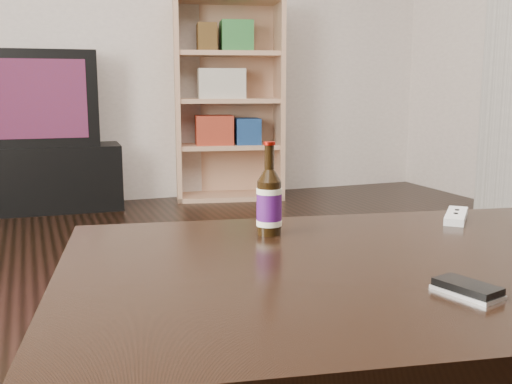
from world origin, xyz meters
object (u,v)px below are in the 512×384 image
object	(u,v)px
phone	(467,289)
coffee_table	(430,293)
beer_bottle	(269,202)
tv	(32,98)
remote	(456,216)
tv_stand	(37,177)
bookshelf	(227,96)

from	to	relation	value
phone	coffee_table	bearing A→B (deg)	54.32
coffee_table	beer_bottle	bearing A→B (deg)	127.41
tv	remote	world-z (taller)	tv
tv_stand	remote	world-z (taller)	remote
tv	phone	xyz separation A→B (m)	(0.58, -3.52, -0.22)
tv_stand	remote	bearing A→B (deg)	-70.84
coffee_table	phone	distance (m)	0.20
tv	coffee_table	size ratio (longest dim) A/B	0.57
tv_stand	bookshelf	bearing A→B (deg)	0.14
tv_stand	remote	xyz separation A→B (m)	(0.90, -3.10, 0.30)
bookshelf	beer_bottle	distance (m)	3.14
coffee_table	beer_bottle	size ratio (longest dim) A/B	7.37
phone	beer_bottle	bearing A→B (deg)	93.06
bookshelf	coffee_table	bearing A→B (deg)	-89.73
bookshelf	phone	size ratio (longest dim) A/B	12.72
phone	remote	distance (m)	0.54
tv_stand	bookshelf	distance (m)	1.42
tv_stand	remote	size ratio (longest dim) A/B	7.43
tv_stand	bookshelf	xyz separation A→B (m)	(1.32, -0.06, 0.53)
bookshelf	phone	bearing A→B (deg)	-90.24
bookshelf	tv_stand	bearing A→B (deg)	-170.85
bookshelf	coffee_table	world-z (taller)	bookshelf
phone	remote	size ratio (longest dim) A/B	0.77
bookshelf	remote	distance (m)	3.07
bookshelf	phone	world-z (taller)	bookshelf
tv	beer_bottle	bearing A→B (deg)	-79.06
tv_stand	coffee_table	distance (m)	3.42
phone	remote	world-z (taller)	remote
tv	phone	world-z (taller)	tv
tv_stand	tv	distance (m)	0.52
coffee_table	bookshelf	bearing A→B (deg)	78.37
tv_stand	coffee_table	xyz separation A→B (m)	(0.65, -3.35, 0.22)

